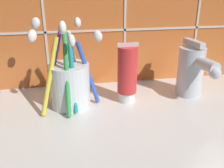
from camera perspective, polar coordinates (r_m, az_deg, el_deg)
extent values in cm
cube|color=silver|center=(48.76, 5.60, -9.12)|extent=(74.87, 39.84, 2.00)
cube|color=#C6662D|center=(61.42, 1.08, 16.87)|extent=(84.87, 1.50, 40.83)
cube|color=beige|center=(61.29, 1.20, 12.22)|extent=(84.87, 0.24, 0.50)
cube|color=beige|center=(59.60, -15.50, 15.92)|extent=(0.50, 0.24, 40.83)
cube|color=beige|center=(60.99, 3.04, 16.80)|extent=(0.50, 0.24, 40.83)
cube|color=beige|center=(67.74, 19.32, 16.21)|extent=(0.50, 0.24, 40.83)
cylinder|color=silver|center=(52.04, -9.58, -0.37)|extent=(8.19, 8.19, 9.05)
cylinder|color=blue|center=(51.46, -5.48, 2.50)|extent=(4.69, 1.46, 13.35)
ellipsoid|color=white|center=(49.33, -3.24, 10.88)|extent=(2.37, 1.56, 2.58)
cylinder|color=white|center=(53.63, -8.44, 4.29)|extent=(3.11, 4.40, 15.26)
ellipsoid|color=white|center=(53.44, -7.87, 13.75)|extent=(2.22, 2.53, 2.54)
cylinder|color=purple|center=(52.11, -13.32, 3.67)|extent=(5.44, 2.17, 15.82)
ellipsoid|color=white|center=(50.87, -17.07, 13.13)|extent=(2.48, 1.80, 2.58)
cylinder|color=yellow|center=(48.96, -14.04, 1.64)|extent=(4.85, 4.57, 14.69)
ellipsoid|color=white|center=(45.11, -17.81, 10.41)|extent=(2.58, 2.52, 2.63)
cylinder|color=green|center=(47.60, -10.31, 2.34)|extent=(1.15, 5.39, 16.17)
ellipsoid|color=white|center=(42.83, -11.28, 12.55)|extent=(1.40, 2.28, 2.58)
cylinder|color=teal|center=(48.81, -8.95, 1.32)|extent=(1.30, 4.15, 13.54)
ellipsoid|color=white|center=(44.79, -9.23, 9.73)|extent=(1.51, 2.28, 2.53)
cylinder|color=white|center=(54.87, 3.82, -2.76)|extent=(3.51, 3.51, 2.19)
cylinder|color=red|center=(52.56, 3.99, 3.25)|extent=(4.13, 4.13, 9.99)
cube|color=silver|center=(51.03, 4.15, 8.97)|extent=(4.34, 0.36, 0.80)
cylinder|color=silver|center=(58.97, 17.45, 2.72)|extent=(5.76, 5.76, 11.07)
cylinder|color=silver|center=(55.26, 20.10, 4.46)|extent=(3.80, 7.85, 2.59)
sphere|color=silver|center=(52.86, 22.49, 2.31)|extent=(2.42, 2.42, 2.42)
cube|color=silver|center=(57.20, 18.21, 8.88)|extent=(2.37, 6.15, 1.20)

